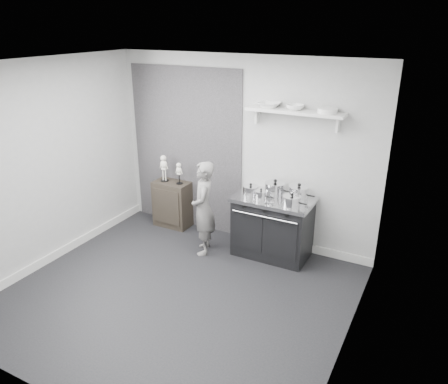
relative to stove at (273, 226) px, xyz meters
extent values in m
plane|color=black|center=(-0.64, -1.48, -0.44)|extent=(4.00, 4.00, 0.00)
cube|color=#A5A5A3|center=(-0.64, 0.32, 0.91)|extent=(4.00, 0.02, 2.70)
cube|color=#A5A5A3|center=(-0.64, -3.28, 0.91)|extent=(4.00, 0.02, 2.70)
cube|color=#A5A5A3|center=(-2.64, -1.48, 0.91)|extent=(0.02, 3.60, 2.70)
cube|color=#A5A5A3|center=(1.36, -1.48, 0.91)|extent=(0.02, 3.60, 2.70)
cube|color=silver|center=(-0.64, -1.48, 2.26)|extent=(4.00, 3.60, 0.02)
cube|color=black|center=(-1.59, 0.31, 0.81)|extent=(1.90, 0.02, 2.50)
cube|color=silver|center=(0.36, 0.30, -0.38)|extent=(2.00, 0.03, 0.12)
cube|color=silver|center=(-2.62, -1.48, -0.38)|extent=(0.03, 3.60, 0.12)
cube|color=silver|center=(0.16, 0.19, 1.58)|extent=(1.30, 0.26, 0.04)
cube|color=silver|center=(-0.39, 0.26, 1.46)|extent=(0.03, 0.12, 0.20)
cube|color=silver|center=(0.71, 0.26, 1.46)|extent=(0.03, 0.12, 0.20)
cube|color=black|center=(0.00, 0.00, -0.03)|extent=(1.02, 0.61, 0.81)
cube|color=silver|center=(0.00, 0.00, 0.40)|extent=(1.08, 0.65, 0.05)
cube|color=black|center=(-0.24, -0.30, -0.01)|extent=(0.43, 0.02, 0.53)
cube|color=black|center=(0.24, -0.30, -0.01)|extent=(0.43, 0.02, 0.53)
cylinder|color=silver|center=(0.00, -0.33, 0.28)|extent=(0.92, 0.02, 0.02)
cylinder|color=black|center=(-0.31, -0.32, 0.36)|extent=(0.04, 0.03, 0.04)
cylinder|color=black|center=(0.00, -0.32, 0.36)|extent=(0.04, 0.03, 0.04)
cylinder|color=black|center=(0.31, -0.32, 0.36)|extent=(0.04, 0.03, 0.04)
cube|color=black|center=(-1.77, 0.13, -0.07)|extent=(0.57, 0.33, 0.74)
imported|color=slate|center=(-0.89, -0.38, 0.24)|extent=(0.51, 0.59, 1.35)
cylinder|color=silver|center=(-0.32, -0.07, 0.49)|extent=(0.21, 0.21, 0.12)
cylinder|color=silver|center=(-0.32, -0.07, 0.56)|extent=(0.22, 0.22, 0.01)
sphere|color=black|center=(-0.32, -0.07, 0.59)|extent=(0.04, 0.04, 0.04)
cylinder|color=black|center=(-0.17, -0.07, 0.49)|extent=(0.10, 0.02, 0.02)
cylinder|color=silver|center=(-0.03, 0.11, 0.51)|extent=(0.28, 0.28, 0.16)
cylinder|color=silver|center=(-0.03, 0.11, 0.60)|extent=(0.29, 0.29, 0.02)
sphere|color=black|center=(-0.03, 0.11, 0.63)|extent=(0.05, 0.05, 0.05)
cylinder|color=black|center=(0.15, 0.11, 0.51)|extent=(0.10, 0.02, 0.02)
cylinder|color=silver|center=(0.32, 0.08, 0.52)|extent=(0.26, 0.26, 0.18)
cylinder|color=silver|center=(0.32, 0.08, 0.61)|extent=(0.27, 0.27, 0.02)
sphere|color=black|center=(0.32, 0.08, 0.64)|extent=(0.05, 0.05, 0.05)
cylinder|color=black|center=(0.49, 0.08, 0.52)|extent=(0.10, 0.02, 0.02)
cylinder|color=silver|center=(0.31, -0.17, 0.49)|extent=(0.23, 0.23, 0.13)
cylinder|color=silver|center=(0.31, -0.17, 0.56)|extent=(0.24, 0.24, 0.02)
sphere|color=black|center=(0.31, -0.17, 0.59)|extent=(0.04, 0.04, 0.04)
cylinder|color=black|center=(0.46, -0.17, 0.49)|extent=(0.10, 0.02, 0.02)
cylinder|color=silver|center=(-0.13, -0.13, 0.48)|extent=(0.17, 0.17, 0.11)
cylinder|color=silver|center=(-0.13, -0.13, 0.55)|extent=(0.18, 0.18, 0.01)
sphere|color=black|center=(-0.13, -0.13, 0.57)|extent=(0.03, 0.03, 0.03)
cylinder|color=black|center=(-0.01, -0.13, 0.48)|extent=(0.10, 0.02, 0.02)
imported|color=white|center=(-0.20, 0.19, 1.64)|extent=(0.30, 0.30, 0.07)
imported|color=white|center=(0.15, 0.19, 1.64)|extent=(0.23, 0.23, 0.07)
cylinder|color=white|center=(0.58, 0.19, 1.63)|extent=(0.25, 0.25, 0.06)
camera|label=1|loc=(1.96, -5.17, 2.68)|focal=35.00mm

